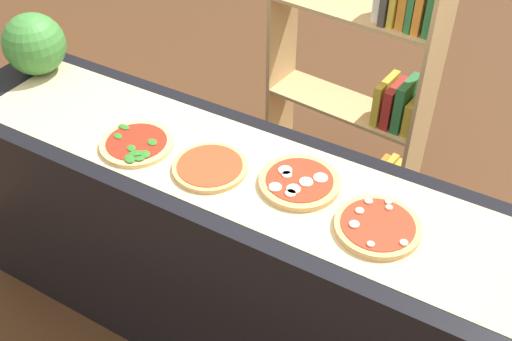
{
  "coord_description": "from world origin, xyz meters",
  "views": [
    {
      "loc": [
        0.77,
        -1.33,
        2.28
      ],
      "look_at": [
        0.0,
        0.0,
        0.97
      ],
      "focal_mm": 42.5,
      "sensor_mm": 36.0,
      "label": 1
    }
  ],
  "objects_px": {
    "pizza_plain_1": "(210,167)",
    "pizza_mushroom_3": "(377,226)",
    "watermelon": "(34,44)",
    "pizza_spinach_0": "(137,144)",
    "pizza_mozzarella_2": "(299,182)",
    "bookshelf": "(371,76)"
  },
  "relations": [
    {
      "from": "pizza_mozzarella_2",
      "to": "pizza_mushroom_3",
      "type": "bearing_deg",
      "value": -11.83
    },
    {
      "from": "pizza_mozzarella_2",
      "to": "bookshelf",
      "type": "bearing_deg",
      "value": 98.3
    },
    {
      "from": "pizza_mozzarella_2",
      "to": "pizza_spinach_0",
      "type": "bearing_deg",
      "value": -169.96
    },
    {
      "from": "pizza_plain_1",
      "to": "pizza_mushroom_3",
      "type": "relative_size",
      "value": 0.97
    },
    {
      "from": "pizza_spinach_0",
      "to": "watermelon",
      "type": "height_order",
      "value": "watermelon"
    },
    {
      "from": "bookshelf",
      "to": "pizza_mushroom_3",
      "type": "bearing_deg",
      "value": -68.35
    },
    {
      "from": "pizza_plain_1",
      "to": "bookshelf",
      "type": "bearing_deg",
      "value": 83.23
    },
    {
      "from": "pizza_plain_1",
      "to": "pizza_mozzarella_2",
      "type": "bearing_deg",
      "value": 15.56
    },
    {
      "from": "pizza_mozzarella_2",
      "to": "watermelon",
      "type": "bearing_deg",
      "value": 175.66
    },
    {
      "from": "pizza_plain_1",
      "to": "pizza_mushroom_3",
      "type": "distance_m",
      "value": 0.59
    },
    {
      "from": "pizza_spinach_0",
      "to": "pizza_plain_1",
      "type": "xyz_separation_m",
      "value": [
        0.3,
        0.02,
        -0.0
      ]
    },
    {
      "from": "pizza_spinach_0",
      "to": "pizza_plain_1",
      "type": "distance_m",
      "value": 0.3
    },
    {
      "from": "bookshelf",
      "to": "pizza_mozzarella_2",
      "type": "bearing_deg",
      "value": -81.7
    },
    {
      "from": "watermelon",
      "to": "bookshelf",
      "type": "xyz_separation_m",
      "value": [
        1.11,
        0.99,
        -0.33
      ]
    },
    {
      "from": "pizza_mushroom_3",
      "to": "bookshelf",
      "type": "height_order",
      "value": "bookshelf"
    },
    {
      "from": "watermelon",
      "to": "pizza_mozzarella_2",
      "type": "bearing_deg",
      "value": -4.34
    },
    {
      "from": "pizza_mushroom_3",
      "to": "bookshelf",
      "type": "xyz_separation_m",
      "value": [
        -0.46,
        1.15,
        -0.22
      ]
    },
    {
      "from": "pizza_plain_1",
      "to": "watermelon",
      "type": "xyz_separation_m",
      "value": [
        -0.97,
        0.18,
        0.11
      ]
    },
    {
      "from": "pizza_spinach_0",
      "to": "watermelon",
      "type": "bearing_deg",
      "value": 163.33
    },
    {
      "from": "watermelon",
      "to": "pizza_plain_1",
      "type": "bearing_deg",
      "value": -10.46
    },
    {
      "from": "pizza_plain_1",
      "to": "pizza_mozzarella_2",
      "type": "relative_size",
      "value": 0.95
    },
    {
      "from": "pizza_mozzarella_2",
      "to": "pizza_plain_1",
      "type": "bearing_deg",
      "value": -164.44
    }
  ]
}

